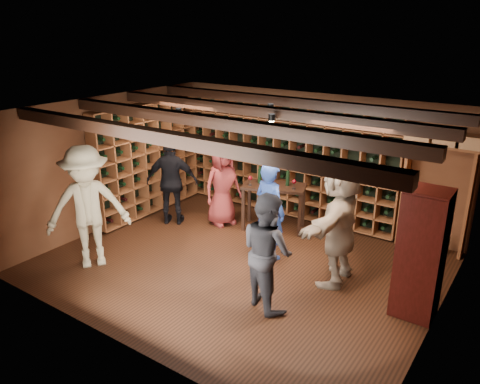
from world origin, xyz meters
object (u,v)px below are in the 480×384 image
Objects in this scene: man_grey_suit at (267,251)px; guest_red_floral at (222,185)px; display_cabinet at (420,256)px; guest_beige at (339,222)px; man_blue_shirt at (270,211)px; tasting_table at (274,190)px; guest_woman_black at (172,182)px; guest_khaki at (88,207)px.

man_grey_suit reaches higher than guest_red_floral.
guest_beige is at bearing 170.44° from display_cabinet.
tasting_table is (-0.54, 1.04, -0.05)m from man_blue_shirt.
man_grey_suit is 3.31m from guest_woman_black.
guest_khaki is 1.03× the size of guest_beige.
guest_beige is (1.24, -0.09, 0.14)m from man_blue_shirt.
guest_woman_black is at bearing 174.56° from display_cabinet.
tasting_table is at bearing -126.07° from guest_beige.
man_grey_suit is at bearing -110.52° from guest_red_floral.
display_cabinet is 2.49m from man_blue_shirt.
guest_beige reaches higher than display_cabinet.
guest_red_floral is at bearing 19.65° from guest_khaki.
man_grey_suit is at bearing -42.29° from guest_khaki.
display_cabinet is 0.90× the size of guest_beige.
guest_khaki is at bearing 62.51° from guest_woman_black.
display_cabinet is at bearing -83.07° from guest_red_floral.
guest_woman_black is 2.02m from guest_khaki.
guest_red_floral reaches higher than tasting_table.
guest_woman_black reaches higher than man_blue_shirt.
guest_red_floral is at bearing -16.70° from man_grey_suit.
guest_beige is at bearing 146.78° from guest_woman_black.
display_cabinet is at bearing 76.82° from guest_beige.
tasting_table is (1.75, 0.88, -0.08)m from guest_woman_black.
guest_woman_black is at bearing -97.60° from guest_beige.
man_blue_shirt is 1.63m from guest_red_floral.
guest_khaki is 1.55× the size of tasting_table.
tasting_table is at bearing -36.56° from man_grey_suit.
tasting_table is (0.94, 0.35, -0.02)m from guest_red_floral.
tasting_table is at bearing 177.61° from guest_woman_black.
display_cabinet is 0.88× the size of guest_khaki.
man_grey_suit is 1.28m from guest_beige.
man_blue_shirt is at bearing -14.15° from guest_khaki.
guest_woman_black is (-0.81, -0.54, 0.07)m from guest_red_floral.
guest_beige reaches higher than man_grey_suit.
display_cabinet is 4.77m from guest_woman_black.
display_cabinet is at bearing -126.84° from man_grey_suit.
man_blue_shirt is (-2.47, 0.30, -0.03)m from display_cabinet.
guest_red_floral is 1.00m from tasting_table.
guest_woman_black is at bearing 144.61° from guest_red_floral.
display_cabinet is 3.29m from tasting_table.
display_cabinet is 1.36× the size of tasting_table.
guest_woman_black is 1.33× the size of tasting_table.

